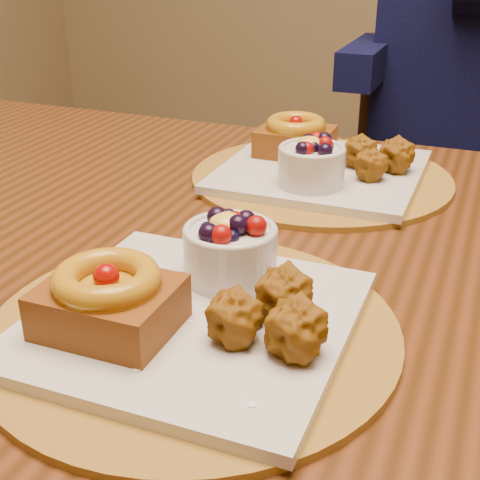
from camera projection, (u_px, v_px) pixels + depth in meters
The scene contains 4 objects.
dining_table at pixel (271, 294), 0.83m from camera, with size 1.60×0.90×0.76m.
place_setting_near at pixel (192, 304), 0.61m from camera, with size 0.38×0.38×0.09m.
place_setting_far at pixel (319, 164), 0.97m from camera, with size 0.38×0.38×0.09m.
chair_far at pixel (435, 191), 1.74m from camera, with size 0.50×0.50×0.85m.
Camera 1 is at (0.20, -0.80, 1.09)m, focal length 50.00 mm.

